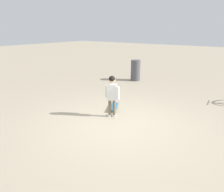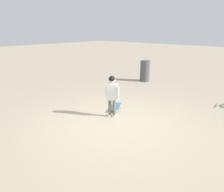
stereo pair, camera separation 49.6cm
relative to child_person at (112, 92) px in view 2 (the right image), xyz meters
The scene contains 4 objects.
ground_plane 0.87m from the child_person, 123.87° to the right, with size 50.00×50.00×0.00m, color tan.
child_person is the anchor object (origin of this frame).
skateboard 0.82m from the child_person, 31.67° to the left, with size 0.69×0.48×0.07m.
trash_bin 4.17m from the child_person, 22.48° to the left, with size 0.40×0.40×0.87m, color #4C4C51.
Camera 2 is at (-3.52, -2.98, 2.16)m, focal length 35.04 mm.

